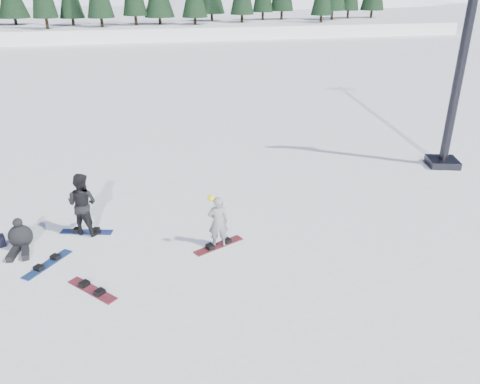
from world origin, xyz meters
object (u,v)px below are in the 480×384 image
snowboarder_man (82,204)px  snowboard_loose_b (92,290)px  lift_tower (456,90)px  snowboard_loose_a (48,264)px  seated_rider (20,237)px  snowboarder_woman (218,222)px

snowboarder_man → snowboard_loose_b: size_ratio=1.23×
lift_tower → snowboard_loose_a: size_ratio=4.93×
lift_tower → snowboarder_man: lift_tower is taller
seated_rider → snowboard_loose_b: size_ratio=0.70×
snowboarder_man → snowboard_loose_a: size_ratio=1.23×
snowboarder_man → snowboard_loose_b: snowboarder_man is taller
snowboarder_woman → snowboard_loose_a: (-4.47, 0.10, -0.75)m
snowboarder_man → seated_rider: (-1.66, -0.52, -0.58)m
snowboard_loose_a → snowboard_loose_b: same height
seated_rider → snowboard_loose_b: seated_rider is taller
lift_tower → snowboard_loose_a: bearing=-147.1°
snowboarder_woman → snowboard_loose_a: size_ratio=1.09×
lift_tower → snowboard_loose_b: lift_tower is taller
snowboard_loose_a → lift_tower: bearing=-36.3°
lift_tower → seated_rider: size_ratio=7.04×
lift_tower → snowboard_loose_b: size_ratio=4.93×
snowboarder_man → snowboarder_woman: bearing=-176.2°
snowboarder_woman → seated_rider: size_ratio=1.55×
snowboarder_man → snowboard_loose_a: snowboarder_man is taller
snowboard_loose_a → snowboard_loose_b: bearing=-102.0°
snowboarder_woman → snowboard_loose_a: snowboarder_woman is taller
seated_rider → lift_tower: bearing=10.9°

